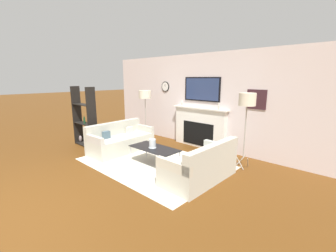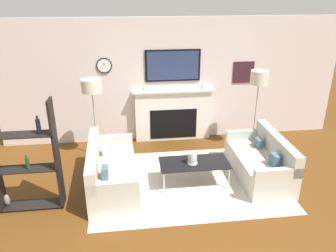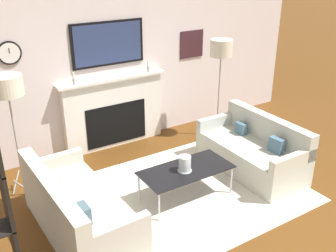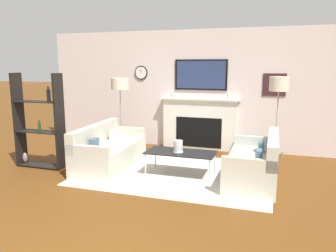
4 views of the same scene
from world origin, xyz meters
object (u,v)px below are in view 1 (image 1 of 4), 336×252
object	(u,v)px
coffee_table	(154,149)
hurricane_candle	(152,144)
couch_right	(201,167)
floor_lamp_right	(247,101)
shelf_unit	(84,119)
floor_lamp_left	(145,95)
couch_left	(121,141)

from	to	relation	value
coffee_table	hurricane_candle	bearing A→B (deg)	-150.31
couch_right	floor_lamp_right	bearing A→B (deg)	75.43
floor_lamp_right	shelf_unit	world-z (taller)	shelf_unit
floor_lamp_left	hurricane_candle	bearing A→B (deg)	-37.32
coffee_table	shelf_unit	bearing A→B (deg)	-172.96
hurricane_candle	shelf_unit	bearing A→B (deg)	-173.34
floor_lamp_left	floor_lamp_right	size ratio (longest dim) A/B	0.96
couch_left	floor_lamp_left	world-z (taller)	floor_lamp_left
coffee_table	floor_lamp_left	size ratio (longest dim) A/B	0.74
floor_lamp_left	shelf_unit	distance (m)	1.97
hurricane_candle	shelf_unit	xyz separation A→B (m)	(-2.63, -0.31, 0.30)
couch_left	coffee_table	bearing A→B (deg)	-3.01
couch_left	couch_right	bearing A→B (deg)	0.02
shelf_unit	floor_lamp_right	bearing A→B (deg)	20.98
coffee_table	hurricane_candle	world-z (taller)	hurricane_candle
coffee_table	floor_lamp_left	world-z (taller)	floor_lamp_left
floor_lamp_left	floor_lamp_right	distance (m)	3.34
couch_right	coffee_table	distance (m)	1.26
couch_left	hurricane_candle	bearing A→B (deg)	-3.99
couch_right	coffee_table	world-z (taller)	couch_right
shelf_unit	coffee_table	bearing A→B (deg)	7.04
floor_lamp_left	shelf_unit	world-z (taller)	shelf_unit
couch_right	floor_lamp_right	distance (m)	1.77
floor_lamp_left	couch_left	bearing A→B (deg)	-75.36
couch_right	hurricane_candle	xyz separation A→B (m)	(-1.30, -0.10, 0.23)
couch_left	hurricane_candle	size ratio (longest dim) A/B	8.77
hurricane_candle	floor_lamp_right	xyz separation A→B (m)	(1.61, 1.32, 1.02)
couch_right	shelf_unit	world-z (taller)	shelf_unit
couch_right	coffee_table	xyz separation A→B (m)	(-1.26, -0.08, 0.11)
couch_left	shelf_unit	distance (m)	1.39
hurricane_candle	floor_lamp_left	bearing A→B (deg)	142.68
couch_left	couch_right	size ratio (longest dim) A/B	1.11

